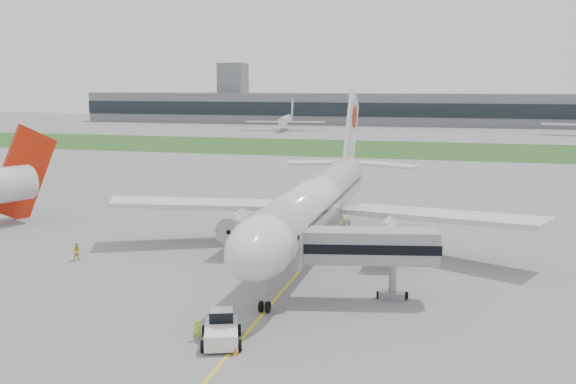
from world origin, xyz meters
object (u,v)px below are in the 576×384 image
(pushback_tug, at_px, (221,329))
(jet_bridge, at_px, (351,247))
(airliner, at_px, (317,200))
(ground_crew_near, at_px, (197,330))

(pushback_tug, distance_m, jet_bridge, 13.87)
(airliner, xyz_separation_m, jet_bridge, (6.22, -15.28, -1.03))
(jet_bridge, bearing_deg, airliner, 100.79)
(pushback_tug, relative_size, jet_bridge, 0.35)
(pushback_tug, height_order, ground_crew_near, pushback_tug)
(airliner, xyz_separation_m, pushback_tug, (-1.23, -26.40, -4.69))
(pushback_tug, relative_size, ground_crew_near, 2.96)
(pushback_tug, bearing_deg, airliner, 67.47)
(airliner, xyz_separation_m, ground_crew_near, (-2.96, -26.62, -4.88))
(ground_crew_near, bearing_deg, airliner, -115.82)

